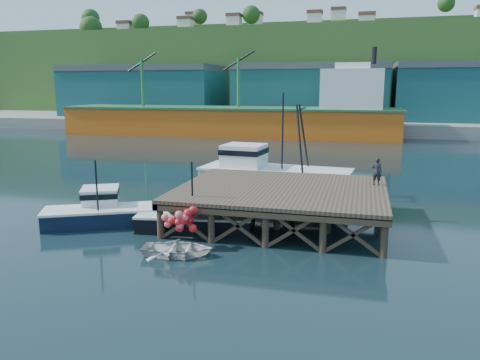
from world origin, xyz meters
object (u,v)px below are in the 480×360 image
(boat_navy, at_px, (100,211))
(trawler, at_px, (272,173))
(boat_black, at_px, (196,216))
(dockworker, at_px, (377,171))
(dinghy, at_px, (177,249))

(boat_navy, bearing_deg, trawler, 25.99)
(boat_black, bearing_deg, boat_navy, 176.70)
(dockworker, bearing_deg, boat_navy, 33.87)
(boat_navy, distance_m, boat_black, 5.81)
(boat_black, distance_m, dockworker, 11.14)
(boat_black, distance_m, trawler, 10.36)
(boat_black, bearing_deg, trawler, 67.39)
(dockworker, bearing_deg, dinghy, 59.70)
(dinghy, bearing_deg, boat_black, -1.76)
(boat_black, bearing_deg, dockworker, 16.45)
(trawler, bearing_deg, dockworker, -30.21)
(dockworker, bearing_deg, trawler, -20.49)
(trawler, relative_size, dockworker, 6.97)
(boat_black, distance_m, dinghy, 4.43)
(dinghy, distance_m, dockworker, 13.20)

